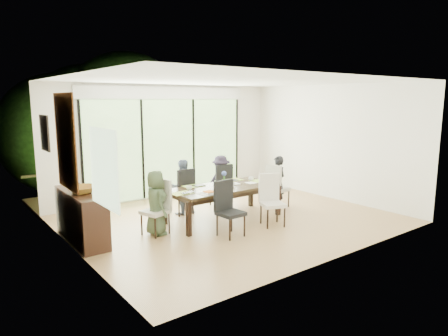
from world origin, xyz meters
TOP-DOWN VIEW (x-y plane):
  - floor at (0.00, 0.00)m, footprint 6.00×5.00m
  - ceiling at (0.00, 0.00)m, footprint 6.00×5.00m
  - wall_back at (0.00, 2.51)m, footprint 6.00×0.02m
  - wall_front at (0.00, -2.51)m, footprint 6.00×0.02m
  - wall_left at (-3.01, 0.00)m, footprint 0.02×5.00m
  - wall_right at (3.01, 0.00)m, footprint 0.02×5.00m
  - glass_doors at (0.00, 2.47)m, footprint 4.20×0.02m
  - blinds_header at (0.00, 2.46)m, footprint 4.40×0.06m
  - mullion_a at (-2.10, 2.46)m, footprint 0.05×0.04m
  - mullion_b at (-0.70, 2.46)m, footprint 0.05×0.04m
  - mullion_c at (0.70, 2.46)m, footprint 0.05×0.04m
  - mullion_d at (2.10, 2.46)m, footprint 0.05×0.04m
  - side_window at (-2.97, -1.20)m, footprint 0.02×0.90m
  - deck at (0.00, 3.40)m, footprint 6.00×1.80m
  - rail_top at (0.00, 4.20)m, footprint 6.00×0.08m
  - foliage_left at (-1.80, 5.20)m, footprint 3.20×3.20m
  - foliage_mid at (0.40, 5.80)m, footprint 4.00×4.00m
  - foliage_right at (2.20, 5.00)m, footprint 2.80×2.80m
  - foliage_far at (-0.60, 6.50)m, footprint 3.60×3.60m
  - table_top at (-0.12, 0.10)m, footprint 2.12×0.97m
  - table_apron at (-0.12, 0.10)m, footprint 1.95×0.80m
  - table_leg_fl at (-1.20, -0.33)m, footprint 0.08×0.08m
  - table_leg_fr at (0.96, -0.33)m, footprint 0.08×0.08m
  - table_leg_bl at (-1.20, 0.53)m, footprint 0.08×0.08m
  - table_leg_br at (0.96, 0.53)m, footprint 0.08×0.08m
  - chair_left_end at (-1.62, 0.10)m, footprint 0.51×0.51m
  - chair_right_end at (1.38, 0.10)m, footprint 0.47×0.47m
  - chair_far_left at (-0.57, 0.95)m, footprint 0.41×0.41m
  - chair_far_right at (0.43, 0.95)m, footprint 0.48×0.48m
  - chair_near_left at (-0.62, -0.77)m, footprint 0.43×0.43m
  - chair_near_right at (0.38, -0.77)m, footprint 0.52×0.52m
  - person_left_end at (-1.60, 0.10)m, footprint 0.38×0.56m
  - person_right_end at (1.36, 0.10)m, footprint 0.41×0.58m
  - person_far_left at (-0.57, 0.93)m, footprint 0.55×0.36m
  - person_far_right at (0.43, 0.93)m, footprint 0.59×0.44m
  - placemat_left at (-1.07, 0.10)m, footprint 0.39×0.28m
  - placemat_right at (0.83, 0.10)m, footprint 0.39×0.28m
  - placemat_far_l at (-0.57, 0.50)m, footprint 0.39×0.28m
  - placemat_far_r at (0.43, 0.50)m, footprint 0.39×0.28m
  - placemat_paper at (-0.67, -0.20)m, footprint 0.39×0.28m
  - tablet_far_l at (-0.47, 0.45)m, footprint 0.23×0.16m
  - tablet_far_r at (0.38, 0.45)m, footprint 0.21×0.15m
  - papers at (0.58, 0.05)m, footprint 0.27×0.19m
  - platter_base at (-0.67, -0.20)m, footprint 0.23×0.23m
  - platter_snacks at (-0.67, -0.20)m, footprint 0.18×0.18m
  - vase at (-0.07, 0.15)m, footprint 0.07×0.07m
  - hyacinth_stems at (-0.07, 0.15)m, footprint 0.04×0.04m
  - hyacinth_blooms at (-0.07, 0.15)m, footprint 0.10×0.10m
  - laptop at (-0.97, -0.00)m, footprint 0.33×0.25m
  - cup_a at (-0.82, 0.25)m, footprint 0.15×0.15m
  - cup_b at (0.03, -0.00)m, footprint 0.12×0.12m
  - cup_c at (0.68, 0.20)m, footprint 0.15×0.15m
  - book at (0.13, 0.15)m, footprint 0.16×0.21m
  - sideboard at (-2.76, 0.53)m, footprint 0.42×1.51m
  - bowl at (-2.76, 0.43)m, footprint 0.45×0.45m
  - candlestick_base at (-2.76, 0.88)m, footprint 0.09×0.09m
  - candlestick_shaft at (-2.76, 0.88)m, footprint 0.02×0.02m
  - candlestick_pan at (-2.76, 0.88)m, footprint 0.09×0.09m
  - candle at (-2.76, 0.88)m, footprint 0.03×0.03m
  - tapestry at (-2.97, 0.40)m, footprint 0.02×1.00m
  - art_frame at (-2.97, 1.70)m, footprint 0.03×0.55m
  - art_canvas at (-2.95, 1.70)m, footprint 0.01×0.45m

SIDE VIEW (x-z plane):
  - deck at x=0.00m, z-range -0.10..0.00m
  - floor at x=0.00m, z-range -0.01..0.00m
  - table_leg_fl at x=-1.20m, z-range 0.00..0.61m
  - table_leg_fr at x=0.96m, z-range 0.00..0.61m
  - table_leg_bl at x=-1.20m, z-range 0.00..0.61m
  - table_leg_br at x=0.96m, z-range 0.00..0.61m
  - sideboard at x=-2.76m, z-range 0.00..0.85m
  - chair_left_end at x=-1.62m, z-range 0.00..0.97m
  - chair_right_end at x=1.38m, z-range 0.00..0.97m
  - chair_far_left at x=-0.57m, z-range 0.00..0.97m
  - chair_far_right at x=0.43m, z-range 0.00..0.97m
  - chair_near_left at x=-0.62m, z-range 0.00..0.97m
  - chair_near_right at x=0.38m, z-range 0.00..0.97m
  - rail_top at x=0.00m, z-range 0.52..0.58m
  - table_apron at x=-0.12m, z-range 0.51..0.60m
  - person_left_end at x=-1.60m, z-range 0.00..1.14m
  - person_right_end at x=1.36m, z-range 0.00..1.14m
  - person_far_left at x=-0.57m, z-range 0.00..1.14m
  - person_far_right at x=0.43m, z-range 0.00..1.14m
  - table_top at x=-0.12m, z-range 0.61..0.66m
  - papers at x=0.58m, z-range 0.66..0.67m
  - placemat_left at x=-1.07m, z-range 0.66..0.67m
  - placemat_right at x=0.83m, z-range 0.66..0.67m
  - placemat_far_l at x=-0.57m, z-range 0.66..0.67m
  - placemat_far_r at x=0.43m, z-range 0.66..0.67m
  - placemat_paper at x=-0.67m, z-range 0.66..0.67m
  - book at x=0.13m, z-range 0.66..0.68m
  - tablet_far_r at x=0.38m, z-range 0.67..0.68m
  - tablet_far_l at x=-0.47m, z-range 0.67..0.68m
  - laptop at x=-0.97m, z-range 0.66..0.69m
  - platter_base at x=-0.67m, z-range 0.67..0.69m
  - platter_snacks at x=-0.67m, z-range 0.69..0.70m
  - cup_b at x=0.03m, z-range 0.66..0.75m
  - cup_a at x=-0.82m, z-range 0.66..0.75m
  - cup_c at x=0.68m, z-range 0.66..0.75m
  - vase at x=-0.07m, z-range 0.66..0.77m
  - hyacinth_stems at x=-0.07m, z-range 0.75..0.89m
  - candlestick_base at x=-2.76m, z-range 0.85..0.89m
  - bowl at x=-2.76m, z-range 0.85..0.96m
  - hyacinth_blooms at x=-0.07m, z-range 0.86..0.96m
  - glass_doors at x=0.00m, z-range 0.05..2.35m
  - mullion_a at x=-2.10m, z-range 0.05..2.35m
  - mullion_b at x=-0.70m, z-range 0.05..2.35m
  - mullion_c at x=0.70m, z-range 0.05..2.35m
  - mullion_d at x=2.10m, z-range 0.05..2.35m
  - foliage_right at x=2.20m, z-range -0.14..2.66m
  - wall_back at x=0.00m, z-range 0.00..2.70m
  - wall_front at x=0.00m, z-range 0.00..2.70m
  - wall_left at x=-3.01m, z-range 0.00..2.70m
  - wall_right at x=3.01m, z-range 0.00..2.70m
  - foliage_left at x=-1.80m, z-range -0.16..3.04m
  - candlestick_shaft at x=-2.76m, z-range 0.87..2.05m
  - side_window at x=-2.97m, z-range 1.00..2.00m
  - foliage_far at x=-0.60m, z-range -0.18..3.42m
  - tapestry at x=-2.97m, z-range 0.95..2.45m
  - art_frame at x=-2.97m, z-range 1.42..2.08m
  - art_canvas at x=-2.95m, z-range 1.48..2.02m
  - foliage_mid at x=0.40m, z-range -0.20..3.80m
  - candlestick_pan at x=-2.76m, z-range 2.03..2.06m
  - candle at x=-2.76m, z-range 2.06..2.15m
  - blinds_header at x=0.00m, z-range 2.36..2.64m
  - ceiling at x=0.00m, z-range 2.70..2.71m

